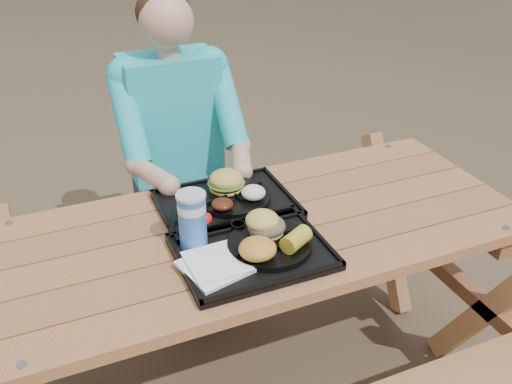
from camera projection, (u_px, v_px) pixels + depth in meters
name	position (u px, v px, depth m)	size (l,w,h in m)	color
ground	(256.00, 384.00, 2.26)	(60.00, 60.00, 0.00)	#999999
picnic_table	(256.00, 312.00, 2.07)	(1.80, 1.49, 0.75)	#999999
tray_near	(252.00, 253.00, 1.73)	(0.45, 0.35, 0.02)	black
tray_far	(227.00, 205.00, 1.97)	(0.45, 0.35, 0.02)	black
plate_near	(270.00, 244.00, 1.74)	(0.26, 0.26, 0.02)	black
plate_far	(233.00, 197.00, 1.98)	(0.26, 0.26, 0.02)	black
napkin_stack	(215.00, 265.00, 1.65)	(0.18, 0.18, 0.02)	white
soda_cup	(193.00, 221.00, 1.71)	(0.08, 0.08, 0.17)	#1852B4
condiment_bbq	(238.00, 227.00, 1.81)	(0.05, 0.05, 0.03)	black
condiment_mustard	(254.00, 221.00, 1.84)	(0.05, 0.05, 0.03)	yellow
sandwich	(267.00, 217.00, 1.75)	(0.11, 0.11, 0.11)	#E2BA4F
mac_cheese	(258.00, 249.00, 1.65)	(0.11, 0.11, 0.06)	gold
corn_cob	(296.00, 239.00, 1.70)	(0.09, 0.09, 0.06)	gold
cutlery_far	(181.00, 210.00, 1.92)	(0.03, 0.17, 0.01)	black
burger	(226.00, 175.00, 1.98)	(0.12, 0.12, 0.11)	gold
baked_beans	(222.00, 204.00, 1.89)	(0.07, 0.07, 0.03)	#4F200F
potato_salad	(253.00, 193.00, 1.94)	(0.08, 0.08, 0.05)	white
diner	(177.00, 167.00, 2.48)	(0.48, 0.84, 1.28)	#1A9CBC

